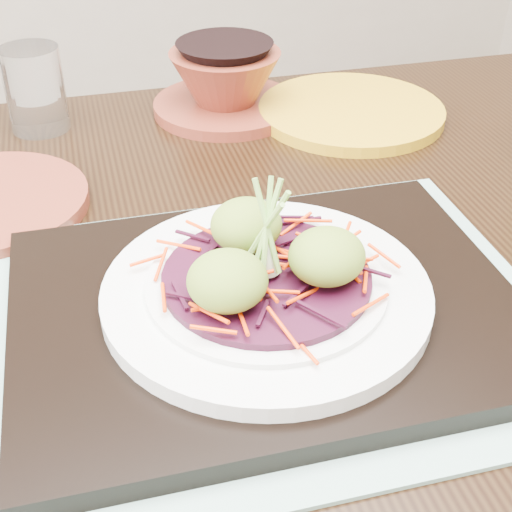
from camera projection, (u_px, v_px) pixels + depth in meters
name	position (u px, v px, depth m)	size (l,w,h in m)	color
dining_table	(244.00, 361.00, 0.65)	(1.34, 0.98, 0.78)	black
placemat	(266.00, 318.00, 0.54)	(0.43, 0.33, 0.00)	gray
serving_tray	(266.00, 308.00, 0.53)	(0.37, 0.28, 0.02)	black
white_plate	(266.00, 290.00, 0.52)	(0.24, 0.24, 0.02)	silver
cabbage_bed	(266.00, 277.00, 0.52)	(0.15, 0.15, 0.01)	#330A1D
carrot_julienne	(267.00, 269.00, 0.51)	(0.19, 0.19, 0.01)	#EB3404
guacamole_scoops	(267.00, 253.00, 0.50)	(0.13, 0.12, 0.04)	olive
scallion_garnish	(267.00, 231.00, 0.49)	(0.06, 0.06, 0.08)	#79AE45
water_glass	(35.00, 89.00, 0.79)	(0.07, 0.07, 0.09)	white
terracotta_bowl_set	(226.00, 85.00, 0.84)	(0.22, 0.22, 0.07)	maroon
yellow_plate	(351.00, 111.00, 0.84)	(0.22, 0.22, 0.01)	#AF8013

